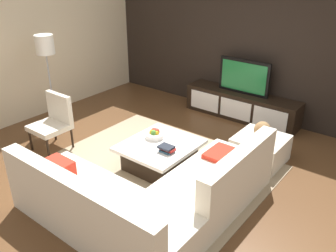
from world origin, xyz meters
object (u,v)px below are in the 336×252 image
at_px(decorative_ball, 262,130).
at_px(book_stack, 167,149).
at_px(ottoman, 260,149).
at_px(television, 244,77).
at_px(coffee_table, 160,155).
at_px(fruit_bowl, 155,134).
at_px(floor_lamp, 45,51).
at_px(media_console, 241,106).
at_px(accent_chair_near, 54,119).
at_px(sectional_couch, 150,197).

height_order(decorative_ball, book_stack, decorative_ball).
bearing_deg(ottoman, television, 127.55).
bearing_deg(coffee_table, fruit_bowl, 150.39).
bearing_deg(ottoman, fruit_bowl, -143.20).
height_order(floor_lamp, decorative_ball, floor_lamp).
bearing_deg(ottoman, coffee_table, -135.80).
xyz_separation_m(media_console, decorative_ball, (0.97, -1.26, 0.27)).
bearing_deg(accent_chair_near, television, 49.81).
distance_m(floor_lamp, fruit_bowl, 2.44).
distance_m(ottoman, fruit_bowl, 1.58).
bearing_deg(media_console, ottoman, -52.44).
distance_m(coffee_table, decorative_ball, 1.52).
bearing_deg(decorative_ball, floor_lamp, -163.14).
xyz_separation_m(accent_chair_near, floor_lamp, (-0.75, 0.51, 0.86)).
bearing_deg(floor_lamp, sectional_couch, -16.54).
height_order(television, book_stack, television).
distance_m(accent_chair_near, decorative_ball, 3.18).
xyz_separation_m(television, sectional_couch, (0.51, -3.23, -0.54)).
distance_m(media_console, book_stack, 2.42).
xyz_separation_m(coffee_table, floor_lamp, (-2.45, -0.03, 1.15)).
height_order(media_console, coffee_table, media_console).
bearing_deg(coffee_table, accent_chair_near, -162.32).
xyz_separation_m(floor_lamp, fruit_bowl, (2.26, 0.13, -0.91)).
bearing_deg(coffee_table, media_console, 87.51).
relative_size(coffee_table, fruit_bowl, 3.77).
bearing_deg(book_stack, ottoman, 53.76).
distance_m(coffee_table, accent_chair_near, 1.80).
relative_size(sectional_couch, ottoman, 3.46).
bearing_deg(fruit_bowl, floor_lamp, -176.72).
distance_m(accent_chair_near, floor_lamp, 1.25).
relative_size(accent_chair_near, decorative_ball, 3.56).
xyz_separation_m(floor_lamp, decorative_ball, (3.51, 1.06, -0.83)).
distance_m(television, ottoman, 1.70).
xyz_separation_m(sectional_couch, fruit_bowl, (-0.79, 1.04, 0.16)).
xyz_separation_m(sectional_couch, floor_lamp, (-3.05, 0.91, 1.07)).
relative_size(accent_chair_near, ottoman, 1.24).
height_order(television, ottoman, television).
bearing_deg(floor_lamp, coffee_table, 0.61).
relative_size(television, accent_chair_near, 1.12).
distance_m(sectional_couch, ottoman, 2.03).
height_order(accent_chair_near, fruit_bowl, accent_chair_near).
relative_size(ottoman, book_stack, 3.25).
height_order(television, floor_lamp, floor_lamp).
bearing_deg(fruit_bowl, sectional_couch, -52.68).
relative_size(media_console, coffee_table, 2.06).
height_order(sectional_couch, floor_lamp, floor_lamp).
relative_size(media_console, book_stack, 10.09).
height_order(ottoman, decorative_ball, decorative_ball).
bearing_deg(accent_chair_near, ottoman, 21.88).
height_order(floor_lamp, fruit_bowl, floor_lamp).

